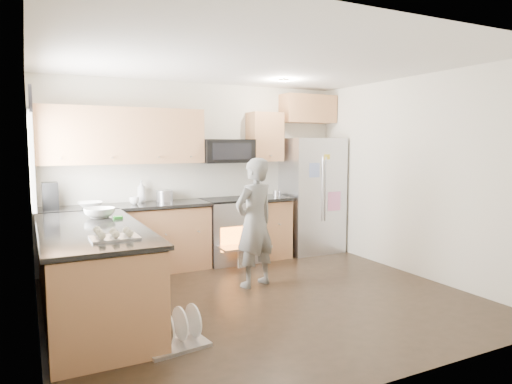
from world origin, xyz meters
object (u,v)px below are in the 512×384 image
person (255,223)px  dish_rack (174,335)px  stove_range (230,216)px  refrigerator (311,195)px

person → dish_rack: (-1.37, -1.18, -0.69)m
stove_range → person: bearing=-99.5°
refrigerator → dish_rack: refrigerator is taller
stove_range → refrigerator: refrigerator is taller
dish_rack → stove_range: bearing=56.7°
refrigerator → person: refrigerator is taller
stove_range → person: 1.23m
dish_rack → refrigerator: bearing=38.7°
person → dish_rack: bearing=24.7°
stove_range → dish_rack: (-1.57, -2.39, -0.59)m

